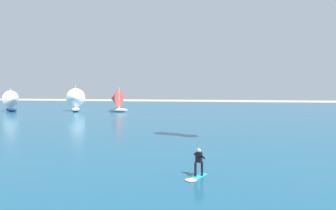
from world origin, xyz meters
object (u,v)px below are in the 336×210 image
object	(u,v)px
kitesurfer	(197,167)
sailboat_trailing	(75,100)
sailboat_leading	(12,101)
sailboat_near_shore	(116,100)

from	to	relation	value
kitesurfer	sailboat_trailing	world-z (taller)	sailboat_trailing
kitesurfer	sailboat_leading	xyz separation A→B (m)	(-37.96, 41.42, 1.52)
kitesurfer	sailboat_leading	bearing A→B (deg)	132.51
sailboat_trailing	sailboat_near_shore	world-z (taller)	sailboat_trailing
sailboat_trailing	sailboat_near_shore	bearing A→B (deg)	6.29
kitesurfer	sailboat_leading	distance (m)	56.20
sailboat_leading	sailboat_trailing	bearing A→B (deg)	6.53
kitesurfer	sailboat_leading	world-z (taller)	sailboat_leading
kitesurfer	sailboat_near_shore	xyz separation A→B (m)	(-17.72, 43.70, 1.60)
sailboat_leading	kitesurfer	bearing A→B (deg)	-47.49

